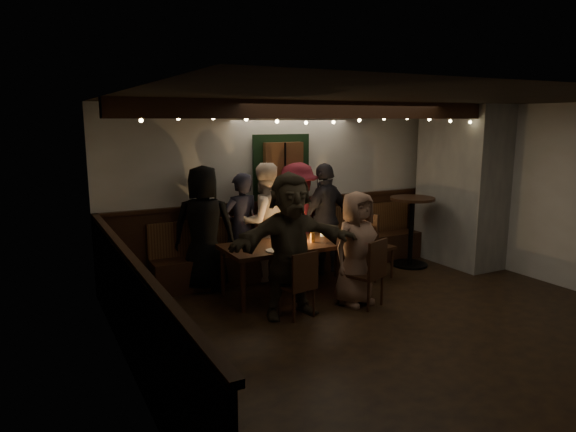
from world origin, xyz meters
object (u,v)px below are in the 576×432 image
high_top (411,223)px  person_b (241,228)px  chair_end (371,241)px  chair_near_left (300,281)px  person_g (356,248)px  person_c (264,222)px  person_f (291,245)px  chair_near_right (371,269)px  person_e (325,219)px  person_d (297,219)px  person_a (204,229)px  dining_table (295,247)px

high_top → person_b: size_ratio=0.70×
chair_end → person_b: bearing=157.5°
chair_near_left → person_g: (0.88, 0.11, 0.27)m
person_b → person_c: (0.36, -0.02, 0.07)m
person_b → person_f: person_f is taller
chair_near_right → person_e: size_ratio=0.52×
chair_near_left → chair_near_right: size_ratio=0.93×
high_top → person_d: person_d is taller
person_f → person_g: bearing=1.9°
person_a → person_e: size_ratio=1.02×
high_top → person_f: bearing=-160.1°
person_a → person_g: bearing=161.7°
person_b → person_e: (1.35, -0.14, 0.05)m
chair_near_left → person_f: bearing=108.7°
person_b → person_d: (0.92, -0.00, 0.05)m
dining_table → person_f: 0.86m
high_top → person_b: person_b is taller
person_d → person_e: (0.43, -0.14, -0.01)m
chair_near_left → person_g: 0.93m
chair_end → person_d: person_d is taller
person_g → high_top: bearing=19.4°
high_top → person_a: bearing=173.1°
dining_table → high_top: (2.32, 0.30, 0.07)m
chair_near_left → high_top: high_top is taller
person_b → person_g: bearing=115.5°
chair_near_right → high_top: high_top is taller
dining_table → person_f: bearing=-122.1°
dining_table → person_c: bearing=97.9°
chair_near_left → person_b: (-0.08, 1.63, 0.34)m
person_f → dining_table: bearing=62.6°
dining_table → chair_near_left: bearing=-114.3°
person_b → person_f: size_ratio=0.92×
chair_end → person_f: (-1.76, -0.74, 0.31)m
person_g → person_a: bearing=126.5°
chair_near_left → person_g: size_ratio=0.56×
person_c → person_f: size_ratio=0.99×
dining_table → person_a: person_a is taller
person_b → person_e: 1.36m
person_c → person_d: (0.57, 0.01, -0.01)m
chair_near_left → person_g: bearing=7.1°
chair_near_right → chair_end: chair_end is taller
person_c → person_d: 0.57m
high_top → person_a: person_a is taller
chair_near_right → person_g: size_ratio=0.60×
high_top → dining_table: bearing=-172.6°
dining_table → person_g: person_g is taller
chair_near_left → person_d: person_d is taller
person_b → person_c: person_c is taller
chair_near_left → person_a: bearing=113.0°
chair_near_left → person_e: bearing=49.6°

